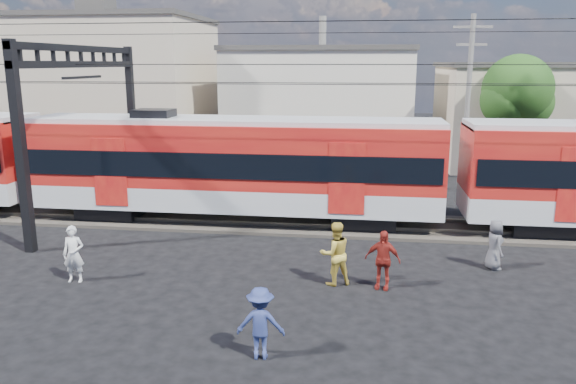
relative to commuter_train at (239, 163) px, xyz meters
name	(u,v)px	position (x,y,z in m)	size (l,w,h in m)	color
ground	(315,313)	(3.73, -8.00, -2.40)	(120.00, 120.00, 0.00)	black
track_bed	(333,224)	(3.73, 0.00, -2.34)	(70.00, 3.40, 0.12)	#2D2823
rail_near	(332,227)	(3.73, -0.75, -2.22)	(70.00, 0.12, 0.12)	#59544C
rail_far	(334,216)	(3.73, 0.75, -2.22)	(70.00, 0.12, 0.12)	#59544C
commuter_train	(239,163)	(0.00, 0.00, 0.00)	(50.30, 3.08, 4.17)	black
catenary	(116,92)	(-4.92, 0.00, 2.73)	(70.00, 9.30, 7.52)	black
building_west	(102,86)	(-13.27, 16.00, 2.25)	(14.28, 10.20, 9.30)	tan
building_midwest	(322,100)	(1.73, 19.00, 1.25)	(12.24, 12.24, 7.30)	beige
building_mideast	(574,114)	(17.73, 16.00, 0.75)	(16.32, 10.20, 6.30)	tan
utility_pole_mid	(468,99)	(9.73, 7.00, 2.13)	(1.80, 0.24, 8.50)	slate
tree_near	(520,94)	(12.92, 10.09, 2.26)	(3.82, 3.64, 6.72)	#382619
pedestrian_a	(74,254)	(-3.42, -6.82, -1.56)	(0.61, 0.40, 1.68)	silver
pedestrian_b	(335,253)	(4.13, -5.98, -1.47)	(0.91, 0.71, 1.86)	gold
pedestrian_c	(260,323)	(2.77, -10.36, -1.59)	(1.04, 0.60, 1.62)	navy
pedestrian_d	(383,260)	(5.47, -6.11, -1.55)	(1.00, 0.42, 1.71)	maroon
pedestrian_e	(495,245)	(8.94, -4.07, -1.62)	(0.77, 0.50, 1.57)	#4B4A4F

